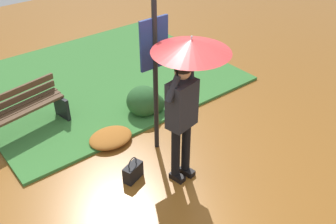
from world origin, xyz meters
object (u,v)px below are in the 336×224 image
person_with_umbrella (187,76)px  handbag (133,172)px  park_bench (21,111)px  info_sign_post (155,61)px

person_with_umbrella → handbag: size_ratio=5.53×
person_with_umbrella → park_bench: (-1.39, 2.32, -1.15)m
handbag → info_sign_post: bearing=28.6°
person_with_umbrella → handbag: bearing=151.8°
park_bench → handbag: bearing=-69.2°
park_bench → person_with_umbrella: bearing=-59.1°
person_with_umbrella → info_sign_post: 0.73m
handbag → park_bench: bearing=110.8°
handbag → park_bench: (-0.75, 1.98, 0.28)m
info_sign_post → handbag: (-0.69, -0.38, -1.32)m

